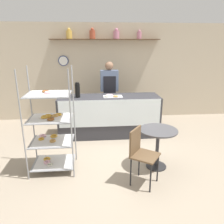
% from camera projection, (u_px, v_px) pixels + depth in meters
% --- Properties ---
extents(ground_plane, '(14.00, 14.00, 0.00)m').
position_uv_depth(ground_plane, '(114.00, 158.00, 4.26)').
color(ground_plane, gray).
extents(back_wall, '(10.00, 0.30, 2.70)m').
position_uv_depth(back_wall, '(105.00, 72.00, 6.30)').
color(back_wall, beige).
rests_on(back_wall, ground_plane).
extents(display_counter, '(2.37, 0.72, 0.96)m').
position_uv_depth(display_counter, '(109.00, 116.00, 5.26)').
color(display_counter, '#333338').
rests_on(display_counter, ground_plane).
extents(pastry_rack, '(0.76, 0.61, 1.79)m').
position_uv_depth(pastry_rack, '(51.00, 129.00, 3.69)').
color(pastry_rack, gray).
rests_on(pastry_rack, ground_plane).
extents(person_worker, '(0.46, 0.23, 1.71)m').
position_uv_depth(person_worker, '(109.00, 92.00, 5.72)').
color(person_worker, '#282833').
rests_on(person_worker, ground_plane).
extents(cafe_table, '(0.66, 0.66, 0.72)m').
position_uv_depth(cafe_table, '(158.00, 139.00, 3.81)').
color(cafe_table, '#262628').
rests_on(cafe_table, ground_plane).
extents(cafe_chair, '(0.53, 0.53, 0.90)m').
position_uv_depth(cafe_chair, '(140.00, 150.00, 3.37)').
color(cafe_chair, black).
rests_on(cafe_chair, ground_plane).
extents(coffee_carafe, '(0.11, 0.11, 0.35)m').
position_uv_depth(coffee_carafe, '(77.00, 90.00, 4.96)').
color(coffee_carafe, black).
rests_on(coffee_carafe, display_counter).
extents(donut_tray_counter, '(0.44, 0.27, 0.05)m').
position_uv_depth(donut_tray_counter, '(111.00, 96.00, 5.06)').
color(donut_tray_counter, silver).
rests_on(donut_tray_counter, display_counter).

